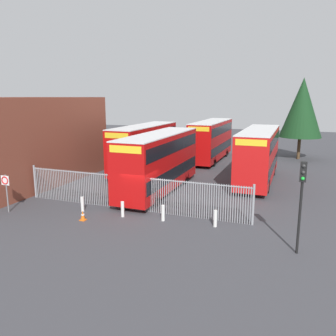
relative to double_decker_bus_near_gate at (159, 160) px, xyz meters
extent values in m
plane|color=#3D3D42|center=(0.91, 3.41, -2.42)|extent=(100.00, 100.00, 0.00)
cube|color=brown|center=(-12.77, -1.71, 1.09)|extent=(9.42, 15.36, 7.02)
cylinder|color=gray|center=(-7.70, -4.59, -1.32)|extent=(0.06, 0.06, 2.20)
cylinder|color=gray|center=(-7.56, -4.59, -1.32)|extent=(0.06, 0.06, 2.20)
cylinder|color=gray|center=(-7.42, -4.59, -1.32)|extent=(0.06, 0.06, 2.20)
cylinder|color=gray|center=(-7.28, -4.59, -1.32)|extent=(0.06, 0.06, 2.20)
cylinder|color=gray|center=(-7.14, -4.59, -1.32)|extent=(0.06, 0.06, 2.20)
cylinder|color=gray|center=(-7.00, -4.59, -1.32)|extent=(0.06, 0.06, 2.20)
cylinder|color=gray|center=(-6.86, -4.59, -1.32)|extent=(0.06, 0.06, 2.20)
cylinder|color=gray|center=(-6.72, -4.59, -1.32)|extent=(0.06, 0.06, 2.20)
cylinder|color=gray|center=(-6.58, -4.59, -1.32)|extent=(0.06, 0.06, 2.20)
cylinder|color=gray|center=(-6.44, -4.59, -1.32)|extent=(0.06, 0.06, 2.20)
cylinder|color=gray|center=(-6.30, -4.59, -1.32)|extent=(0.06, 0.06, 2.20)
cylinder|color=gray|center=(-6.16, -4.59, -1.32)|extent=(0.06, 0.06, 2.20)
cylinder|color=gray|center=(-6.02, -4.59, -1.32)|extent=(0.06, 0.06, 2.20)
cylinder|color=gray|center=(-5.88, -4.59, -1.32)|extent=(0.06, 0.06, 2.20)
cylinder|color=gray|center=(-5.74, -4.59, -1.32)|extent=(0.06, 0.06, 2.20)
cylinder|color=gray|center=(-5.61, -4.59, -1.32)|extent=(0.06, 0.06, 2.20)
cylinder|color=gray|center=(-5.47, -4.59, -1.32)|extent=(0.06, 0.06, 2.20)
cylinder|color=gray|center=(-5.33, -4.59, -1.32)|extent=(0.06, 0.06, 2.20)
cylinder|color=gray|center=(-5.19, -4.59, -1.32)|extent=(0.06, 0.06, 2.20)
cylinder|color=gray|center=(-5.05, -4.59, -1.32)|extent=(0.06, 0.06, 2.20)
cylinder|color=gray|center=(-4.91, -4.59, -1.32)|extent=(0.06, 0.06, 2.20)
cylinder|color=gray|center=(-4.77, -4.59, -1.32)|extent=(0.06, 0.06, 2.20)
cylinder|color=gray|center=(-4.63, -4.59, -1.32)|extent=(0.06, 0.06, 2.20)
cylinder|color=gray|center=(-4.49, -4.59, -1.32)|extent=(0.06, 0.06, 2.20)
cylinder|color=gray|center=(-4.35, -4.59, -1.32)|extent=(0.06, 0.06, 2.20)
cylinder|color=gray|center=(-4.21, -4.59, -1.32)|extent=(0.06, 0.06, 2.20)
cylinder|color=gray|center=(-4.07, -4.59, -1.32)|extent=(0.06, 0.06, 2.20)
cylinder|color=gray|center=(-3.93, -4.59, -1.32)|extent=(0.06, 0.06, 2.20)
cylinder|color=gray|center=(-3.79, -4.59, -1.32)|extent=(0.06, 0.06, 2.20)
cylinder|color=gray|center=(-3.65, -4.59, -1.32)|extent=(0.06, 0.06, 2.20)
cylinder|color=gray|center=(-3.51, -4.59, -1.32)|extent=(0.06, 0.06, 2.20)
cylinder|color=gray|center=(-3.38, -4.59, -1.32)|extent=(0.06, 0.06, 2.20)
cylinder|color=gray|center=(-3.24, -4.59, -1.32)|extent=(0.06, 0.06, 2.20)
cylinder|color=gray|center=(-3.10, -4.59, -1.32)|extent=(0.06, 0.06, 2.20)
cylinder|color=gray|center=(-2.96, -4.59, -1.32)|extent=(0.06, 0.06, 2.20)
cylinder|color=gray|center=(-2.82, -4.59, -1.32)|extent=(0.06, 0.06, 2.20)
cylinder|color=gray|center=(-2.68, -4.59, -1.32)|extent=(0.06, 0.06, 2.20)
cylinder|color=gray|center=(-2.54, -4.59, -1.32)|extent=(0.06, 0.06, 2.20)
cylinder|color=gray|center=(-2.40, -4.59, -1.32)|extent=(0.06, 0.06, 2.20)
cylinder|color=gray|center=(-2.26, -4.59, -1.32)|extent=(0.06, 0.06, 2.20)
cylinder|color=gray|center=(-2.12, -4.59, -1.32)|extent=(0.06, 0.06, 2.20)
cylinder|color=gray|center=(-1.98, -4.59, -1.32)|extent=(0.06, 0.06, 2.20)
cylinder|color=gray|center=(-1.84, -4.59, -1.32)|extent=(0.06, 0.06, 2.20)
cylinder|color=gray|center=(-1.70, -4.59, -1.32)|extent=(0.06, 0.06, 2.20)
cylinder|color=gray|center=(-1.56, -4.59, -1.32)|extent=(0.06, 0.06, 2.20)
cylinder|color=gray|center=(-1.42, -4.59, -1.32)|extent=(0.06, 0.06, 2.20)
cylinder|color=gray|center=(-1.28, -4.59, -1.32)|extent=(0.06, 0.06, 2.20)
cylinder|color=gray|center=(-1.14, -4.59, -1.32)|extent=(0.06, 0.06, 2.20)
cylinder|color=gray|center=(-1.01, -4.59, -1.32)|extent=(0.06, 0.06, 2.20)
cylinder|color=gray|center=(-0.87, -4.59, -1.32)|extent=(0.06, 0.06, 2.20)
cylinder|color=gray|center=(-0.73, -4.59, -1.32)|extent=(0.06, 0.06, 2.20)
cylinder|color=gray|center=(-0.59, -4.59, -1.32)|extent=(0.06, 0.06, 2.20)
cylinder|color=gray|center=(-0.45, -4.59, -1.32)|extent=(0.06, 0.06, 2.20)
cylinder|color=gray|center=(-0.31, -4.59, -1.32)|extent=(0.06, 0.06, 2.20)
cylinder|color=gray|center=(-0.17, -4.59, -1.32)|extent=(0.06, 0.06, 2.20)
cylinder|color=gray|center=(-0.03, -4.59, -1.32)|extent=(0.06, 0.06, 2.20)
cylinder|color=gray|center=(0.11, -4.59, -1.32)|extent=(0.06, 0.06, 2.20)
cylinder|color=gray|center=(0.25, -4.59, -1.32)|extent=(0.06, 0.06, 2.20)
cylinder|color=gray|center=(0.39, -4.59, -1.32)|extent=(0.06, 0.06, 2.20)
cylinder|color=gray|center=(0.53, -4.59, -1.32)|extent=(0.06, 0.06, 2.20)
cylinder|color=gray|center=(0.67, -4.59, -1.32)|extent=(0.06, 0.06, 2.20)
cylinder|color=gray|center=(0.81, -4.59, -1.32)|extent=(0.06, 0.06, 2.20)
cylinder|color=gray|center=(0.95, -4.59, -1.32)|extent=(0.06, 0.06, 2.20)
cylinder|color=gray|center=(1.09, -4.59, -1.32)|extent=(0.06, 0.06, 2.20)
cylinder|color=gray|center=(1.23, -4.59, -1.32)|extent=(0.06, 0.06, 2.20)
cylinder|color=gray|center=(1.36, -4.59, -1.32)|extent=(0.06, 0.06, 2.20)
cylinder|color=gray|center=(1.50, -4.59, -1.32)|extent=(0.06, 0.06, 2.20)
cylinder|color=gray|center=(1.64, -4.59, -1.32)|extent=(0.06, 0.06, 2.20)
cylinder|color=gray|center=(1.78, -4.59, -1.32)|extent=(0.06, 0.06, 2.20)
cylinder|color=gray|center=(1.92, -4.59, -1.32)|extent=(0.06, 0.06, 2.20)
cylinder|color=gray|center=(2.06, -4.59, -1.32)|extent=(0.06, 0.06, 2.20)
cylinder|color=gray|center=(2.20, -4.59, -1.32)|extent=(0.06, 0.06, 2.20)
cylinder|color=gray|center=(2.34, -4.59, -1.32)|extent=(0.06, 0.06, 2.20)
cylinder|color=gray|center=(2.48, -4.59, -1.32)|extent=(0.06, 0.06, 2.20)
cylinder|color=gray|center=(2.62, -4.59, -1.32)|extent=(0.06, 0.06, 2.20)
cylinder|color=gray|center=(2.76, -4.59, -1.32)|extent=(0.06, 0.06, 2.20)
cylinder|color=gray|center=(2.90, -4.59, -1.32)|extent=(0.06, 0.06, 2.20)
cylinder|color=gray|center=(3.04, -4.59, -1.32)|extent=(0.06, 0.06, 2.20)
cylinder|color=gray|center=(3.18, -4.59, -1.32)|extent=(0.06, 0.06, 2.20)
cylinder|color=gray|center=(3.32, -4.59, -1.32)|extent=(0.06, 0.06, 2.20)
cylinder|color=gray|center=(3.46, -4.59, -1.32)|extent=(0.06, 0.06, 2.20)
cylinder|color=gray|center=(3.59, -4.59, -1.32)|extent=(0.06, 0.06, 2.20)
cylinder|color=gray|center=(3.73, -4.59, -1.32)|extent=(0.06, 0.06, 2.20)
cylinder|color=gray|center=(3.87, -4.59, -1.32)|extent=(0.06, 0.06, 2.20)
cylinder|color=gray|center=(4.01, -4.59, -1.32)|extent=(0.06, 0.06, 2.20)
cylinder|color=gray|center=(4.15, -4.59, -1.32)|extent=(0.06, 0.06, 2.20)
cylinder|color=gray|center=(4.29, -4.59, -1.32)|extent=(0.06, 0.06, 2.20)
cylinder|color=gray|center=(4.43, -4.59, -1.32)|extent=(0.06, 0.06, 2.20)
cylinder|color=gray|center=(4.57, -4.59, -1.32)|extent=(0.06, 0.06, 2.20)
cylinder|color=gray|center=(4.71, -4.59, -1.32)|extent=(0.06, 0.06, 2.20)
cylinder|color=gray|center=(4.85, -4.59, -1.32)|extent=(0.06, 0.06, 2.20)
cylinder|color=gray|center=(4.99, -4.59, -1.32)|extent=(0.06, 0.06, 2.20)
cylinder|color=gray|center=(5.13, -4.59, -1.32)|extent=(0.06, 0.06, 2.20)
cylinder|color=gray|center=(5.27, -4.59, -1.32)|extent=(0.06, 0.06, 2.20)
cylinder|color=gray|center=(5.41, -4.59, -1.32)|extent=(0.06, 0.06, 2.20)
cylinder|color=gray|center=(5.55, -4.59, -1.32)|extent=(0.06, 0.06, 2.20)
cylinder|color=gray|center=(5.69, -4.59, -1.32)|extent=(0.06, 0.06, 2.20)
cylinder|color=gray|center=(5.83, -4.59, -1.32)|extent=(0.06, 0.06, 2.20)
cylinder|color=gray|center=(5.96, -4.59, -1.32)|extent=(0.06, 0.06, 2.20)
cylinder|color=gray|center=(6.10, -4.59, -1.32)|extent=(0.06, 0.06, 2.20)
cylinder|color=gray|center=(6.24, -4.59, -1.32)|extent=(0.06, 0.06, 2.20)
cylinder|color=gray|center=(6.38, -4.59, -1.32)|extent=(0.06, 0.06, 2.20)
cylinder|color=gray|center=(6.52, -4.59, -1.32)|extent=(0.06, 0.06, 2.20)
cylinder|color=gray|center=(6.66, -4.59, -1.32)|extent=(0.06, 0.06, 2.20)
cylinder|color=gray|center=(6.80, -4.59, -1.32)|extent=(0.06, 0.06, 2.20)
cylinder|color=gray|center=(6.94, -4.59, -1.32)|extent=(0.06, 0.06, 2.20)
cylinder|color=gray|center=(7.08, -4.59, -1.32)|extent=(0.06, 0.06, 2.20)
cylinder|color=gray|center=(7.22, -4.59, -1.32)|extent=(0.06, 0.06, 2.20)
cylinder|color=gray|center=(7.36, -4.59, -1.32)|extent=(0.06, 0.06, 2.20)
cylinder|color=gray|center=(7.50, -4.59, -1.32)|extent=(0.06, 0.06, 2.20)
cylinder|color=gray|center=(-0.10, -4.59, -0.30)|extent=(15.19, 0.07, 0.07)
cylinder|color=gray|center=(-7.70, -4.59, -1.25)|extent=(0.14, 0.14, 2.35)
cylinder|color=gray|center=(7.50, -4.59, -1.25)|extent=(0.14, 0.14, 2.35)
cube|color=#B70C0C|center=(0.00, 0.01, -0.07)|extent=(2.50, 10.80, 4.00)
cube|color=black|center=(0.00, 0.01, -0.87)|extent=(2.54, 10.37, 0.90)
cube|color=black|center=(0.00, 0.01, 1.13)|extent=(2.54, 10.37, 0.90)
cube|color=yellow|center=(0.00, -5.34, 1.58)|extent=(2.12, 0.12, 0.44)
cube|color=silver|center=(0.00, 0.01, 1.96)|extent=(2.50, 10.80, 0.08)
cylinder|color=black|center=(-1.10, -3.34, -1.90)|extent=(0.30, 1.04, 1.04)
cylinder|color=black|center=(1.10, -3.34, -1.90)|extent=(0.30, 1.04, 1.04)
cylinder|color=black|center=(-1.10, 2.98, -1.90)|extent=(0.30, 1.04, 1.04)
cylinder|color=black|center=(1.10, 2.98, -1.90)|extent=(0.30, 1.04, 1.04)
cube|color=red|center=(6.59, 5.77, -0.07)|extent=(2.50, 10.80, 4.00)
cube|color=black|center=(6.59, 5.77, -0.87)|extent=(2.54, 10.37, 0.90)
cube|color=black|center=(6.59, 5.77, 1.13)|extent=(2.54, 10.37, 0.90)
cube|color=yellow|center=(6.59, 0.42, 1.58)|extent=(2.12, 0.12, 0.44)
cube|color=silver|center=(6.59, 5.77, 1.96)|extent=(2.50, 10.80, 0.08)
cylinder|color=black|center=(5.49, 2.42, -1.90)|extent=(0.30, 1.04, 1.04)
cylinder|color=black|center=(7.69, 2.42, -1.90)|extent=(0.30, 1.04, 1.04)
cylinder|color=black|center=(5.49, 8.74, -1.90)|extent=(0.30, 1.04, 1.04)
cylinder|color=black|center=(7.69, 8.74, -1.90)|extent=(0.30, 1.04, 1.04)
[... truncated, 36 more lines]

